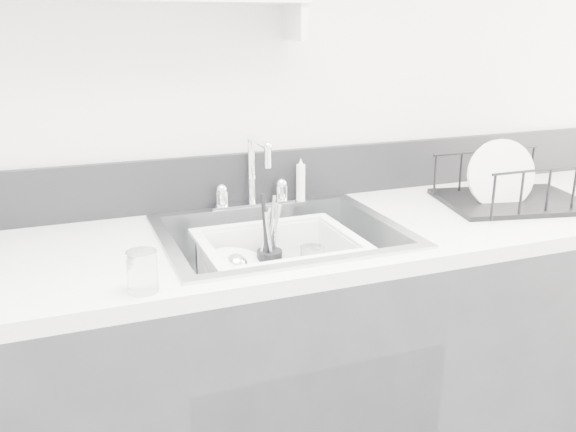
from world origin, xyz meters
name	(u,v)px	position (x,y,z in m)	size (l,w,h in m)	color
counter_run	(282,382)	(0.00, 1.19, 0.46)	(3.20, 0.62, 0.92)	#28282B
backsplash	(247,179)	(0.00, 1.49, 1.00)	(3.20, 0.02, 0.16)	black
sink	(281,263)	(0.00, 1.19, 0.83)	(0.64, 0.52, 0.20)	silver
faucet	(253,189)	(0.00, 1.44, 0.98)	(0.26, 0.18, 0.23)	silver
side_sprayer	(301,180)	(0.16, 1.44, 0.99)	(0.03, 0.03, 0.14)	white
wall_shelf	(120,0)	(-0.35, 1.42, 1.51)	(1.00, 0.16, 0.12)	silver
wash_tub	(279,267)	(-0.02, 1.16, 0.83)	(0.41, 0.34, 0.16)	white
plate_stack	(245,283)	(-0.11, 1.18, 0.79)	(0.26, 0.25, 0.10)	white
utensil_cup	(269,262)	(-0.02, 1.23, 0.82)	(0.07, 0.07, 0.24)	black
ladle	(257,278)	(-0.08, 1.17, 0.81)	(0.27, 0.10, 0.08)	silver
tumbler_in_tub	(312,263)	(0.09, 1.19, 0.82)	(0.07, 0.07, 0.10)	white
tumbler_counter	(142,271)	(-0.40, 0.94, 0.96)	(0.06, 0.06, 0.09)	white
dish_rack	(515,180)	(0.77, 1.19, 1.00)	(0.43, 0.32, 0.15)	black
bowl_small	(314,284)	(0.07, 1.12, 0.78)	(0.11, 0.11, 0.04)	white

